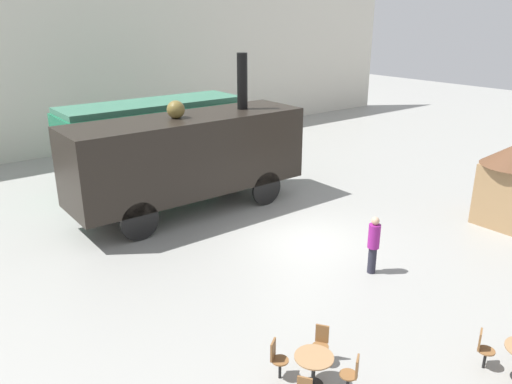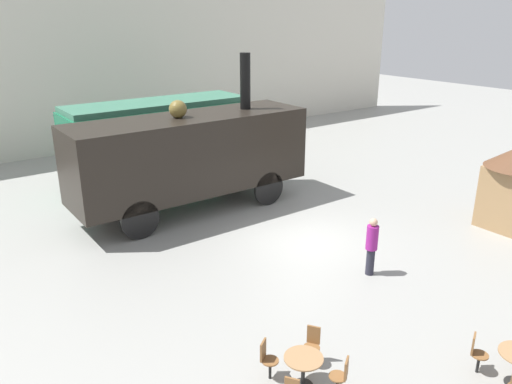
# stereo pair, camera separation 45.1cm
# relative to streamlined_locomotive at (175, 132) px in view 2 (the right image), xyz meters

# --- Properties ---
(ground_plane) EXTENTS (80.00, 80.00, 0.00)m
(ground_plane) POSITION_rel_streamlined_locomotive_xyz_m (-0.05, -8.66, -2.07)
(ground_plane) COLOR gray
(backdrop_wall) EXTENTS (44.00, 0.15, 9.00)m
(backdrop_wall) POSITION_rel_streamlined_locomotive_xyz_m (-0.05, 7.07, 2.43)
(backdrop_wall) COLOR beige
(backdrop_wall) RESTS_ON ground_plane
(streamlined_locomotive) EXTENTS (9.94, 2.65, 3.55)m
(streamlined_locomotive) POSITION_rel_streamlined_locomotive_xyz_m (0.00, 0.00, 0.00)
(streamlined_locomotive) COLOR #196B47
(streamlined_locomotive) RESTS_ON ground_plane
(steam_locomotive) EXTENTS (8.97, 2.59, 5.76)m
(steam_locomotive) POSITION_rel_streamlined_locomotive_xyz_m (-1.53, -4.30, 0.20)
(steam_locomotive) COLOR black
(steam_locomotive) RESTS_ON ground_plane
(cafe_table_near) EXTENTS (0.80, 0.80, 0.70)m
(cafe_table_near) POSITION_rel_streamlined_locomotive_xyz_m (-4.51, -14.07, -1.53)
(cafe_table_near) COLOR black
(cafe_table_near) RESTS_ON ground_plane
(cafe_chair_1) EXTENTS (0.40, 0.40, 0.87)m
(cafe_chair_1) POSITION_rel_streamlined_locomotive_xyz_m (-4.08, -14.71, -1.56)
(cafe_chair_1) COLOR black
(cafe_chair_1) RESTS_ON ground_plane
(cafe_chair_2) EXTENTS (0.40, 0.40, 0.87)m
(cafe_chair_2) POSITION_rel_streamlined_locomotive_xyz_m (-3.87, -13.64, -1.56)
(cafe_chair_2) COLOR black
(cafe_chair_2) RESTS_ON ground_plane
(cafe_chair_3) EXTENTS (0.40, 0.40, 0.87)m
(cafe_chair_3) POSITION_rel_streamlined_locomotive_xyz_m (-4.94, -13.43, -1.56)
(cafe_chair_3) COLOR black
(cafe_chair_3) RESTS_ON ground_plane
(cafe_chair_7) EXTENTS (0.38, 0.40, 0.87)m
(cafe_chair_7) POSITION_rel_streamlined_locomotive_xyz_m (-1.29, -15.85, -1.56)
(cafe_chair_7) COLOR black
(cafe_chair_7) RESTS_ON ground_plane
(visitor_person) EXTENTS (0.34, 0.34, 1.75)m
(visitor_person) POSITION_rel_streamlined_locomotive_xyz_m (0.12, -11.70, -1.11)
(visitor_person) COLOR #262633
(visitor_person) RESTS_ON ground_plane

